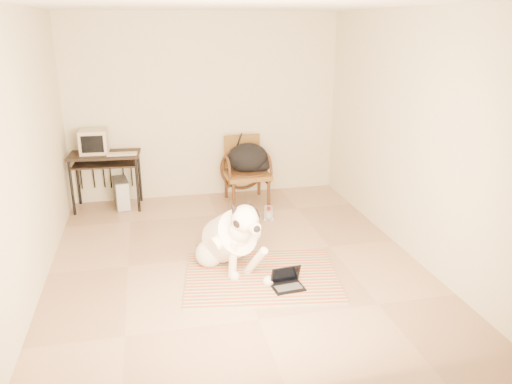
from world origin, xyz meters
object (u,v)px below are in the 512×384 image
object	(u,v)px
dog	(230,239)
crt_monitor	(94,141)
computer_desk	(105,162)
backpack	(250,159)
rattan_chair	(246,170)
laptop	(287,282)
pc_tower	(122,193)

from	to	relation	value
dog	crt_monitor	bearing A→B (deg)	123.10
computer_desk	backpack	world-z (taller)	backpack
rattan_chair	dog	bearing A→B (deg)	-105.95
laptop	crt_monitor	bearing A→B (deg)	125.00
crt_monitor	rattan_chair	world-z (taller)	crt_monitor
crt_monitor	pc_tower	world-z (taller)	crt_monitor
dog	rattan_chair	xyz separation A→B (m)	(0.61, 2.12, 0.12)
laptop	backpack	size ratio (longest dim) A/B	0.51
dog	pc_tower	world-z (taller)	dog
computer_desk	crt_monitor	distance (m)	0.32
computer_desk	pc_tower	xyz separation A→B (m)	(0.18, 0.00, -0.48)
pc_tower	backpack	xyz separation A→B (m)	(1.87, -0.14, 0.43)
computer_desk	rattan_chair	size ratio (longest dim) A/B	1.05
laptop	pc_tower	distance (m)	3.26
pc_tower	backpack	distance (m)	1.92
pc_tower	rattan_chair	distance (m)	1.83
computer_desk	pc_tower	bearing A→B (deg)	1.16
rattan_chair	computer_desk	bearing A→B (deg)	176.64
dog	laptop	xyz separation A→B (m)	(0.49, -0.54, -0.28)
laptop	rattan_chair	size ratio (longest dim) A/B	0.34
dog	crt_monitor	size ratio (longest dim) A/B	2.84
backpack	computer_desk	bearing A→B (deg)	176.22
pc_tower	backpack	size ratio (longest dim) A/B	0.73
laptop	rattan_chair	distance (m)	2.70
computer_desk	backpack	xyz separation A→B (m)	(2.05, -0.14, -0.05)
laptop	computer_desk	distance (m)	3.41
computer_desk	crt_monitor	world-z (taller)	crt_monitor
crt_monitor	backpack	world-z (taller)	crt_monitor
pc_tower	computer_desk	bearing A→B (deg)	-178.84
backpack	dog	bearing A→B (deg)	-107.57
dog	crt_monitor	xyz separation A→B (m)	(-1.51, 2.32, 0.61)
rattan_chair	crt_monitor	bearing A→B (deg)	174.83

